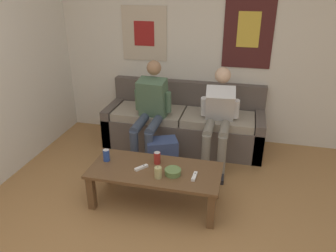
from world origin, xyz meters
The scene contains 12 objects.
wall_back centered at (0.00, 2.68, 1.28)m, with size 10.00×0.07×2.55m.
couch centered at (-0.06, 2.33, 0.28)m, with size 2.08×0.71×0.82m.
coffee_table centered at (-0.09, 0.99, 0.33)m, with size 1.28×0.57×0.39m.
person_seated_adult centered at (-0.40, 1.93, 0.64)m, with size 0.47×0.87×1.19m.
person_seated_teen centered at (0.42, 2.00, 0.62)m, with size 0.47×0.92×1.12m.
backpack centered at (-0.18, 1.60, 0.19)m, with size 0.42×0.36×0.40m.
ceramic_bowl centered at (0.10, 0.94, 0.43)m, with size 0.16×0.16×0.06m.
pillar_candle centered at (-0.02, 0.85, 0.45)m, with size 0.07×0.07×0.12m.
drink_can_blue centered at (-0.61, 1.03, 0.46)m, with size 0.07×0.07×0.12m.
drink_can_red centered at (-0.10, 1.10, 0.46)m, with size 0.07×0.07×0.12m.
game_controller_near_left centered at (-0.22, 0.97, 0.41)m, with size 0.12×0.13×0.03m.
game_controller_near_right centered at (0.31, 0.93, 0.41)m, with size 0.04×0.15×0.03m.
Camera 1 is at (0.67, -1.65, 2.10)m, focal length 35.00 mm.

